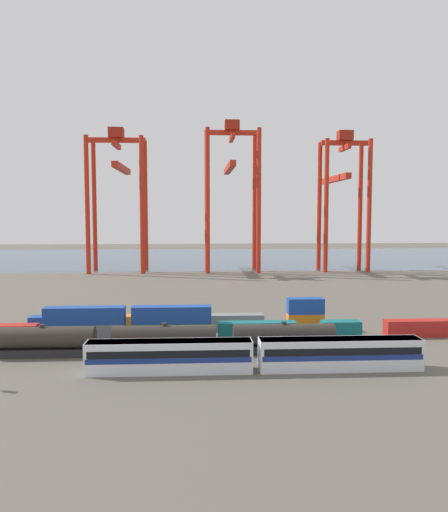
{
  "coord_description": "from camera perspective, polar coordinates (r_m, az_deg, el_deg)",
  "views": [
    {
      "loc": [
        -7.72,
        -79.67,
        19.29
      ],
      "look_at": [
        -1.42,
        35.39,
        9.76
      ],
      "focal_mm": 35.89,
      "sensor_mm": 36.0,
      "label": 1
    }
  ],
  "objects": [
    {
      "name": "shipping_container_5",
      "position": [
        80.19,
        3.71,
        -8.24
      ],
      "size": [
        12.1,
        2.44,
        2.6
      ],
      "primitive_type": "cube",
      "color": "#146066",
      "rests_on": "ground_plane"
    },
    {
      "name": "ground_plane",
      "position": [
        121.46,
        0.55,
        -4.41
      ],
      "size": [
        420.0,
        420.0,
        0.0
      ],
      "primitive_type": "plane",
      "color": "#5B564C"
    },
    {
      "name": "shipping_container_7",
      "position": [
        87.28,
        21.29,
        -7.49
      ],
      "size": [
        12.1,
        2.44,
        2.6
      ],
      "primitive_type": "cube",
      "color": "#AD211C",
      "rests_on": "ground_plane"
    },
    {
      "name": "harbour_water",
      "position": [
        225.76,
        -1.16,
        -0.17
      ],
      "size": [
        400.0,
        110.0,
        0.01
      ],
      "primitive_type": "cube",
      "color": "#384C60",
      "rests_on": "ground_plane"
    },
    {
      "name": "shipping_container_4",
      "position": [
        79.18,
        -5.84,
        -6.5
      ],
      "size": [
        12.1,
        2.44,
        2.6
      ],
      "primitive_type": "cube",
      "color": "#1C4299",
      "rests_on": "shipping_container_3"
    },
    {
      "name": "freight_tank_row",
      "position": [
        71.58,
        -6.65,
        -9.23
      ],
      "size": [
        47.1,
        2.91,
        4.37
      ],
      "color": "#232326",
      "rests_on": "ground_plane"
    },
    {
      "name": "gantry_crane_central",
      "position": [
        174.5,
        0.83,
        8.29
      ],
      "size": [
        18.16,
        38.02,
        49.97
      ],
      "color": "red",
      "rests_on": "ground_plane"
    },
    {
      "name": "gantry_crane_east",
      "position": [
        180.65,
        13.01,
        7.32
      ],
      "size": [
        15.98,
        33.8,
        46.93
      ],
      "color": "red",
      "rests_on": "ground_plane"
    },
    {
      "name": "shipping_container_11",
      "position": [
        87.58,
        9.04,
        -7.18
      ],
      "size": [
        6.04,
        2.44,
        2.6
      ],
      "primitive_type": "cube",
      "color": "orange",
      "rests_on": "ground_plane"
    },
    {
      "name": "shipping_container_3",
      "position": [
        79.73,
        -5.83,
        -8.34
      ],
      "size": [
        12.1,
        2.44,
        2.6
      ],
      "primitive_type": "cube",
      "color": "#197538",
      "rests_on": "ground_plane"
    },
    {
      "name": "passenger_train",
      "position": [
        64.01,
        3.53,
        -10.82
      ],
      "size": [
        41.2,
        3.14,
        3.9
      ],
      "color": "silver",
      "rests_on": "ground_plane"
    },
    {
      "name": "shipping_container_8",
      "position": [
        88.22,
        -17.03,
        -7.25
      ],
      "size": [
        12.1,
        2.44,
        2.6
      ],
      "primitive_type": "cube",
      "color": "#1C4299",
      "rests_on": "ground_plane"
    },
    {
      "name": "shipping_container_6",
      "position": [
        82.77,
        12.88,
        -7.94
      ],
      "size": [
        6.04,
        2.44,
        2.6
      ],
      "primitive_type": "cube",
      "color": "#146066",
      "rests_on": "ground_plane"
    },
    {
      "name": "shipping_container_2",
      "position": [
        80.89,
        -15.26,
        -6.41
      ],
      "size": [
        12.1,
        2.44,
        2.6
      ],
      "primitive_type": "cube",
      "color": "#1C4299",
      "rests_on": "shipping_container_1"
    },
    {
      "name": "shipping_container_10",
      "position": [
        85.81,
        0.37,
        -7.37
      ],
      "size": [
        12.1,
        2.44,
        2.6
      ],
      "primitive_type": "cube",
      "color": "slate",
      "rests_on": "ground_plane"
    },
    {
      "name": "shipping_container_12",
      "position": [
        87.09,
        9.06,
        -5.51
      ],
      "size": [
        6.04,
        2.44,
        2.6
      ],
      "primitive_type": "cube",
      "color": "#1C4299",
      "rests_on": "shipping_container_11"
    },
    {
      "name": "gantry_crane_west",
      "position": [
        175.52,
        -11.71,
        7.75
      ],
      "size": [
        18.89,
        34.63,
        47.26
      ],
      "color": "red",
      "rests_on": "ground_plane"
    },
    {
      "name": "shipping_container_1",
      "position": [
        81.42,
        -15.22,
        -8.2
      ],
      "size": [
        12.1,
        2.44,
        2.6
      ],
      "primitive_type": "cube",
      "color": "slate",
      "rests_on": "ground_plane"
    },
    {
      "name": "shipping_container_9",
      "position": [
        86.03,
        -8.45,
        -7.39
      ],
      "size": [
        12.1,
        2.44,
        2.6
      ],
      "primitive_type": "cube",
      "color": "orange",
      "rests_on": "ground_plane"
    }
  ]
}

